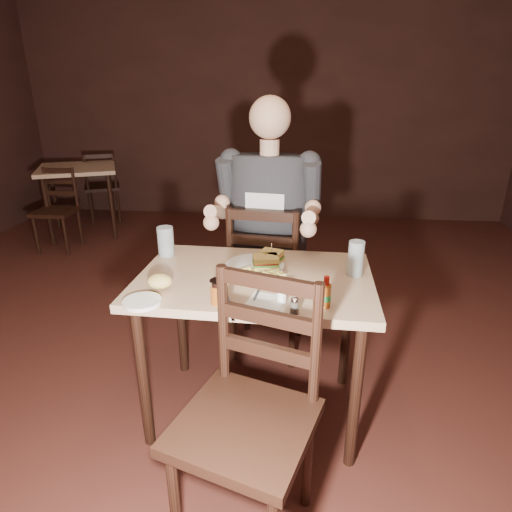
# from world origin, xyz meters

# --- Properties ---
(room_shell) EXTENTS (7.00, 7.00, 7.00)m
(room_shell) POSITION_xyz_m (0.00, 0.00, 1.40)
(room_shell) COLOR black
(room_shell) RESTS_ON ground
(main_table) EXTENTS (1.10, 0.74, 0.77)m
(main_table) POSITION_xyz_m (0.28, -0.22, 0.68)
(main_table) COLOR tan
(main_table) RESTS_ON ground
(bg_table) EXTENTS (1.06, 1.06, 0.77)m
(bg_table) POSITION_xyz_m (-2.00, 2.50, 0.68)
(bg_table) COLOR tan
(bg_table) RESTS_ON ground
(chair_far) EXTENTS (0.51, 0.54, 0.98)m
(chair_far) POSITION_xyz_m (0.30, 0.38, 0.49)
(chair_far) COLOR black
(chair_far) RESTS_ON ground
(chair_near) EXTENTS (0.58, 0.61, 0.98)m
(chair_near) POSITION_xyz_m (0.32, -0.86, 0.49)
(chair_near) COLOR black
(chair_near) RESTS_ON ground
(bg_chair_far) EXTENTS (0.54, 0.56, 0.86)m
(bg_chair_far) POSITION_xyz_m (-2.00, 3.05, 0.43)
(bg_chair_far) COLOR black
(bg_chair_far) RESTS_ON ground
(bg_chair_near) EXTENTS (0.39, 0.43, 0.83)m
(bg_chair_near) POSITION_xyz_m (-2.00, 1.95, 0.41)
(bg_chair_near) COLOR black
(bg_chair_near) RESTS_ON ground
(diner) EXTENTS (0.65, 0.54, 1.04)m
(diner) POSITION_xyz_m (0.29, 0.33, 1.03)
(diner) COLOR #2C2D31
(diner) RESTS_ON chair_far
(dinner_plate) EXTENTS (0.28, 0.28, 0.02)m
(dinner_plate) POSITION_xyz_m (0.27, -0.13, 0.78)
(dinner_plate) COLOR white
(dinner_plate) RESTS_ON main_table
(sandwich_left) EXTENTS (0.12, 0.11, 0.09)m
(sandwich_left) POSITION_xyz_m (0.35, -0.08, 0.83)
(sandwich_left) COLOR tan
(sandwich_left) RESTS_ON dinner_plate
(sandwich_right) EXTENTS (0.13, 0.12, 0.10)m
(sandwich_right) POSITION_xyz_m (0.33, -0.15, 0.84)
(sandwich_right) COLOR tan
(sandwich_right) RESTS_ON dinner_plate
(fries_pile) EXTENTS (0.24, 0.17, 0.04)m
(fries_pile) POSITION_xyz_m (0.31, -0.25, 0.80)
(fries_pile) COLOR #E2D364
(fries_pile) RESTS_ON dinner_plate
(ketchup_dollop) EXTENTS (0.05, 0.05, 0.01)m
(ketchup_dollop) POSITION_xyz_m (0.35, -0.19, 0.79)
(ketchup_dollop) COLOR maroon
(ketchup_dollop) RESTS_ON dinner_plate
(glass_left) EXTENTS (0.09, 0.09, 0.15)m
(glass_left) POSITION_xyz_m (-0.20, -0.00, 0.85)
(glass_left) COLOR silver
(glass_left) RESTS_ON main_table
(glass_right) EXTENTS (0.07, 0.07, 0.17)m
(glass_right) POSITION_xyz_m (0.74, -0.15, 0.85)
(glass_right) COLOR silver
(glass_right) RESTS_ON main_table
(hot_sauce) EXTENTS (0.04, 0.04, 0.13)m
(hot_sauce) POSITION_xyz_m (0.59, -0.48, 0.84)
(hot_sauce) COLOR #843B0F
(hot_sauce) RESTS_ON main_table
(salt_shaker) EXTENTS (0.04, 0.04, 0.07)m
(salt_shaker) POSITION_xyz_m (0.42, -0.46, 0.80)
(salt_shaker) COLOR white
(salt_shaker) RESTS_ON main_table
(pepper_shaker) EXTENTS (0.04, 0.04, 0.06)m
(pepper_shaker) POSITION_xyz_m (0.47, -0.55, 0.80)
(pepper_shaker) COLOR #38332D
(pepper_shaker) RESTS_ON main_table
(syrup_dispenser) EXTENTS (0.08, 0.08, 0.10)m
(syrup_dispenser) POSITION_xyz_m (0.17, -0.49, 0.82)
(syrup_dispenser) COLOR #843B0F
(syrup_dispenser) RESTS_ON main_table
(napkin) EXTENTS (0.17, 0.16, 0.00)m
(napkin) POSITION_xyz_m (0.36, -0.46, 0.77)
(napkin) COLOR white
(napkin) RESTS_ON main_table
(knife) EXTENTS (0.07, 0.19, 0.00)m
(knife) POSITION_xyz_m (0.22, -0.54, 0.78)
(knife) COLOR silver
(knife) RESTS_ON napkin
(fork) EXTENTS (0.03, 0.15, 0.00)m
(fork) POSITION_xyz_m (0.31, -0.40, 0.78)
(fork) COLOR silver
(fork) RESTS_ON napkin
(side_plate) EXTENTS (0.15, 0.15, 0.01)m
(side_plate) POSITION_xyz_m (-0.14, -0.54, 0.78)
(side_plate) COLOR white
(side_plate) RESTS_ON main_table
(bread_roll) EXTENTS (0.11, 0.09, 0.06)m
(bread_roll) POSITION_xyz_m (-0.10, -0.41, 0.81)
(bread_roll) COLOR #D7B55C
(bread_roll) RESTS_ON side_plate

